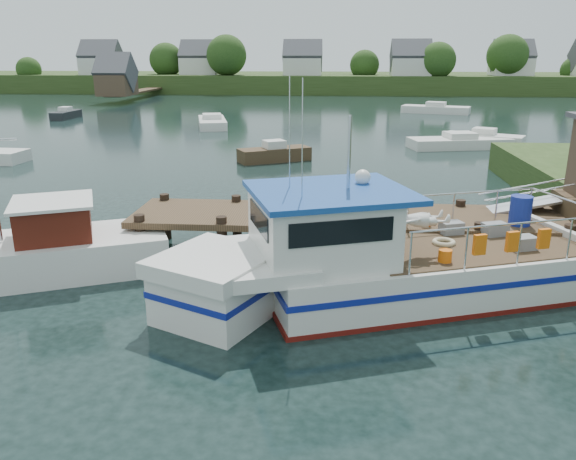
# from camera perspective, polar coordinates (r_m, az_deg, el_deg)

# --- Properties ---
(ground_plane) EXTENTS (160.00, 160.00, 0.00)m
(ground_plane) POSITION_cam_1_polar(r_m,az_deg,el_deg) (18.13, 3.54, -2.58)
(ground_plane) COLOR black
(far_shore) EXTENTS (140.00, 42.55, 9.22)m
(far_shore) POSITION_cam_1_polar(r_m,az_deg,el_deg) (99.49, 4.66, 15.07)
(far_shore) COLOR #33481E
(far_shore) RESTS_ON ground
(dock) EXTENTS (16.60, 3.00, 4.78)m
(dock) POSITION_cam_1_polar(r_m,az_deg,el_deg) (18.58, 24.22, 3.60)
(dock) COLOR #463321
(dock) RESTS_ON ground
(lobster_boat) EXTENTS (11.69, 6.61, 5.74)m
(lobster_boat) POSITION_cam_1_polar(r_m,az_deg,el_deg) (14.70, 8.81, -3.32)
(lobster_boat) COLOR silver
(lobster_boat) RESTS_ON ground
(work_boat) EXTENTS (8.51, 5.42, 4.61)m
(work_boat) POSITION_cam_1_polar(r_m,az_deg,el_deg) (17.88, -25.43, -2.12)
(work_boat) COLOR silver
(work_boat) RESTS_ON ground
(moored_rowboat) EXTENTS (4.49, 3.36, 1.26)m
(moored_rowboat) POSITION_cam_1_polar(r_m,az_deg,el_deg) (34.10, -1.39, 7.79)
(moored_rowboat) COLOR #463321
(moored_rowboat) RESTS_ON ground
(moored_far) EXTENTS (7.52, 4.56, 1.21)m
(moored_far) POSITION_cam_1_polar(r_m,az_deg,el_deg) (64.45, 14.76, 11.80)
(moored_far) COLOR silver
(moored_far) RESTS_ON ground
(moored_b) EXTENTS (5.58, 3.98, 1.18)m
(moored_b) POSITION_cam_1_polar(r_m,az_deg,el_deg) (42.76, 19.26, 8.77)
(moored_b) COLOR silver
(moored_b) RESTS_ON ground
(moored_c) EXTENTS (7.21, 3.79, 1.08)m
(moored_c) POSITION_cam_1_polar(r_m,az_deg,el_deg) (40.69, 17.02, 8.53)
(moored_c) COLOR silver
(moored_c) RESTS_ON ground
(moored_d) EXTENTS (3.86, 7.04, 1.14)m
(moored_d) POSITION_cam_1_polar(r_m,az_deg,el_deg) (51.04, -7.71, 10.82)
(moored_d) COLOR silver
(moored_d) RESTS_ON ground
(moored_e) EXTENTS (1.48, 4.22, 1.16)m
(moored_e) POSITION_cam_1_polar(r_m,az_deg,el_deg) (61.30, -21.62, 10.88)
(moored_e) COLOR black
(moored_e) RESTS_ON ground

